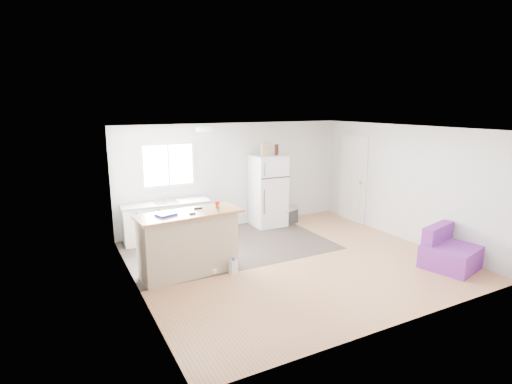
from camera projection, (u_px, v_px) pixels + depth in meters
room at (293, 197)px, 7.09m from camera, size 5.51×5.01×2.41m
vinyl_zone at (229, 246)px, 8.10m from camera, size 4.05×2.50×0.00m
window at (168, 165)px, 8.46m from camera, size 1.18×0.06×0.98m
interior_door at (353, 180)px, 9.70m from camera, size 0.11×0.92×2.10m
ceiling_fixture at (204, 129)px, 7.33m from camera, size 0.30×0.30×0.07m
kitchen_cabinets at (167, 221)px, 8.39m from camera, size 1.85×0.66×1.08m
peninsula at (189, 243)px, 6.66m from camera, size 1.79×0.79×1.07m
refrigerator at (268, 191)px, 9.33m from camera, size 0.74×0.71×1.66m
cooler at (287, 215)px, 9.59m from camera, size 0.62×0.53×0.40m
purple_seat at (449, 253)px, 7.00m from camera, size 1.02×1.00×0.70m
cleaner_jug at (233, 267)px, 6.73m from camera, size 0.15×0.12×0.29m
mop at (214, 260)px, 6.73m from camera, size 0.20×0.34×1.21m
red_cup at (217, 205)px, 6.81m from camera, size 0.10×0.10×0.12m
blue_tray at (166, 214)px, 6.36m from camera, size 0.35×0.30×0.04m
tool_a at (198, 208)px, 6.76m from camera, size 0.15×0.08×0.03m
tool_b at (192, 213)px, 6.44m from camera, size 0.11×0.06×0.03m
cardboard_box at (266, 149)px, 9.05m from camera, size 0.21×0.12×0.30m
bottle_left at (276, 150)px, 9.13m from camera, size 0.09×0.09×0.25m
bottle_right at (277, 150)px, 9.20m from camera, size 0.09×0.09×0.25m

